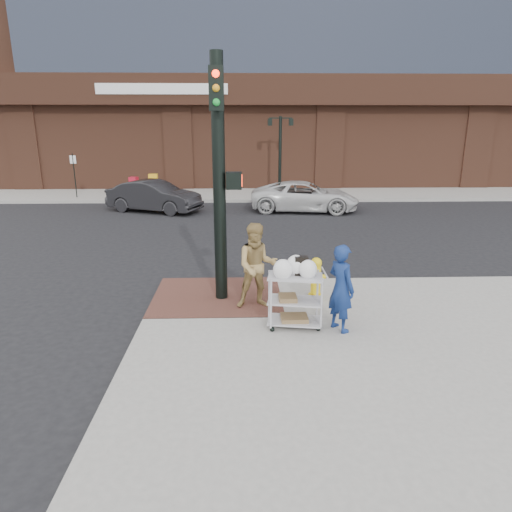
{
  "coord_description": "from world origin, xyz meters",
  "views": [
    {
      "loc": [
        -0.04,
        -8.55,
        3.84
      ],
      "look_at": [
        0.24,
        0.26,
        1.25
      ],
      "focal_mm": 32.0,
      "sensor_mm": 36.0,
      "label": 1
    }
  ],
  "objects_px": {
    "traffic_signal_pole": "(220,174)",
    "minivan_white": "(305,196)",
    "sedan_dark": "(154,196)",
    "utility_cart": "(295,296)",
    "woman_blue": "(341,288)",
    "fire_hydrant": "(316,277)",
    "pedestrian_tan": "(257,266)",
    "lamp_post": "(280,147)"
  },
  "relations": [
    {
      "from": "traffic_signal_pole",
      "to": "minivan_white",
      "type": "xyz_separation_m",
      "value": [
        3.26,
        10.88,
        -2.17
      ]
    },
    {
      "from": "sedan_dark",
      "to": "utility_cart",
      "type": "relative_size",
      "value": 3.09
    },
    {
      "from": "minivan_white",
      "to": "traffic_signal_pole",
      "type": "bearing_deg",
      "value": 170.79
    },
    {
      "from": "traffic_signal_pole",
      "to": "utility_cart",
      "type": "xyz_separation_m",
      "value": [
        1.4,
        -1.49,
        -2.06
      ]
    },
    {
      "from": "woman_blue",
      "to": "sedan_dark",
      "type": "xyz_separation_m",
      "value": [
        -5.67,
        12.59,
        -0.27
      ]
    },
    {
      "from": "woman_blue",
      "to": "fire_hydrant",
      "type": "height_order",
      "value": "woman_blue"
    },
    {
      "from": "utility_cart",
      "to": "fire_hydrant",
      "type": "xyz_separation_m",
      "value": [
        0.63,
        1.46,
        -0.15
      ]
    },
    {
      "from": "minivan_white",
      "to": "utility_cart",
      "type": "distance_m",
      "value": 12.51
    },
    {
      "from": "fire_hydrant",
      "to": "traffic_signal_pole",
      "type": "bearing_deg",
      "value": 178.96
    },
    {
      "from": "traffic_signal_pole",
      "to": "woman_blue",
      "type": "bearing_deg",
      "value": -36.58
    },
    {
      "from": "utility_cart",
      "to": "fire_hydrant",
      "type": "bearing_deg",
      "value": 66.77
    },
    {
      "from": "woman_blue",
      "to": "utility_cart",
      "type": "distance_m",
      "value": 0.85
    },
    {
      "from": "woman_blue",
      "to": "minivan_white",
      "type": "distance_m",
      "value": 12.57
    },
    {
      "from": "pedestrian_tan",
      "to": "minivan_white",
      "type": "relative_size",
      "value": 0.37
    },
    {
      "from": "woman_blue",
      "to": "sedan_dark",
      "type": "distance_m",
      "value": 13.81
    },
    {
      "from": "sedan_dark",
      "to": "fire_hydrant",
      "type": "xyz_separation_m",
      "value": [
        5.48,
        -10.98,
        -0.08
      ]
    },
    {
      "from": "lamp_post",
      "to": "minivan_white",
      "type": "height_order",
      "value": "lamp_post"
    },
    {
      "from": "minivan_white",
      "to": "utility_cart",
      "type": "relative_size",
      "value": 3.5
    },
    {
      "from": "sedan_dark",
      "to": "minivan_white",
      "type": "distance_m",
      "value": 6.71
    },
    {
      "from": "pedestrian_tan",
      "to": "sedan_dark",
      "type": "relative_size",
      "value": 0.42
    },
    {
      "from": "traffic_signal_pole",
      "to": "woman_blue",
      "type": "xyz_separation_m",
      "value": [
        2.22,
        -1.64,
        -1.87
      ]
    },
    {
      "from": "traffic_signal_pole",
      "to": "pedestrian_tan",
      "type": "bearing_deg",
      "value": -34.31
    },
    {
      "from": "lamp_post",
      "to": "traffic_signal_pole",
      "type": "height_order",
      "value": "traffic_signal_pole"
    },
    {
      "from": "lamp_post",
      "to": "pedestrian_tan",
      "type": "relative_size",
      "value": 2.26
    },
    {
      "from": "woman_blue",
      "to": "minivan_white",
      "type": "relative_size",
      "value": 0.34
    },
    {
      "from": "traffic_signal_pole",
      "to": "lamp_post",
      "type": "bearing_deg",
      "value": 80.76
    },
    {
      "from": "traffic_signal_pole",
      "to": "pedestrian_tan",
      "type": "relative_size",
      "value": 2.82
    },
    {
      "from": "minivan_white",
      "to": "fire_hydrant",
      "type": "distance_m",
      "value": 10.99
    },
    {
      "from": "lamp_post",
      "to": "pedestrian_tan",
      "type": "height_order",
      "value": "lamp_post"
    },
    {
      "from": "sedan_dark",
      "to": "minivan_white",
      "type": "height_order",
      "value": "sedan_dark"
    },
    {
      "from": "pedestrian_tan",
      "to": "fire_hydrant",
      "type": "relative_size",
      "value": 1.94
    },
    {
      "from": "utility_cart",
      "to": "sedan_dark",
      "type": "bearing_deg",
      "value": 111.34
    },
    {
      "from": "pedestrian_tan",
      "to": "fire_hydrant",
      "type": "xyz_separation_m",
      "value": [
        1.29,
        0.47,
        -0.42
      ]
    },
    {
      "from": "utility_cart",
      "to": "fire_hydrant",
      "type": "distance_m",
      "value": 1.59
    },
    {
      "from": "minivan_white",
      "to": "lamp_post",
      "type": "bearing_deg",
      "value": 17.61
    },
    {
      "from": "minivan_white",
      "to": "sedan_dark",
      "type": "bearing_deg",
      "value": 96.93
    },
    {
      "from": "sedan_dark",
      "to": "minivan_white",
      "type": "bearing_deg",
      "value": -68.42
    },
    {
      "from": "lamp_post",
      "to": "pedestrian_tan",
      "type": "bearing_deg",
      "value": -96.31
    },
    {
      "from": "pedestrian_tan",
      "to": "utility_cart",
      "type": "bearing_deg",
      "value": -61.09
    },
    {
      "from": "lamp_post",
      "to": "sedan_dark",
      "type": "bearing_deg",
      "value": -144.16
    },
    {
      "from": "sedan_dark",
      "to": "fire_hydrant",
      "type": "distance_m",
      "value": 12.27
    },
    {
      "from": "sedan_dark",
      "to": "utility_cart",
      "type": "distance_m",
      "value": 13.35
    }
  ]
}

